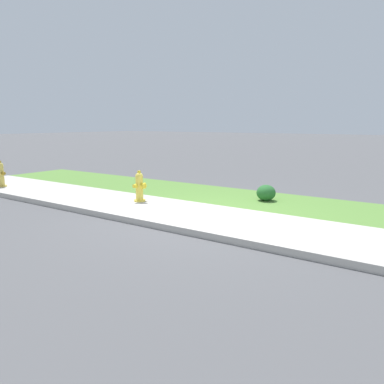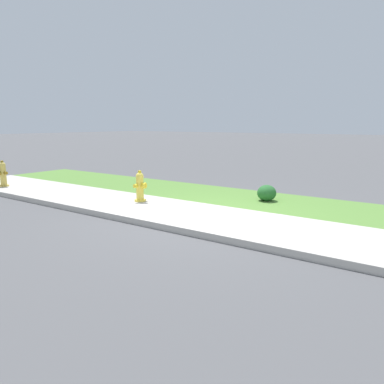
{
  "view_description": "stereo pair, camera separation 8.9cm",
  "coord_description": "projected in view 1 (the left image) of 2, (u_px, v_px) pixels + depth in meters",
  "views": [
    {
      "loc": [
        3.86,
        -6.1,
        1.84
      ],
      "look_at": [
        -0.56,
        0.33,
        0.4
      ],
      "focal_mm": 35.0,
      "sensor_mm": 36.0,
      "label": 1
    },
    {
      "loc": [
        3.94,
        -6.05,
        1.84
      ],
      "look_at": [
        -0.56,
        0.33,
        0.4
      ],
      "focal_mm": 35.0,
      "sensor_mm": 36.0,
      "label": 2
    }
  ],
  "objects": [
    {
      "name": "fire_hydrant_far_end",
      "position": [
        140.0,
        187.0,
        8.83
      ],
      "size": [
        0.33,
        0.36,
        0.74
      ],
      "rotation": [
        0.0,
        0.0,
        4.61
      ],
      "color": "yellow",
      "rests_on": "ground"
    },
    {
      "name": "shrub_bush_far_verge",
      "position": [
        266.0,
        193.0,
        8.98
      ],
      "size": [
        0.45,
        0.45,
        0.39
      ],
      "color": "#28662D",
      "rests_on": "ground"
    },
    {
      "name": "fire_hydrant_mid_block",
      "position": [
        1.0,
        174.0,
        10.87
      ],
      "size": [
        0.36,
        0.33,
        0.77
      ],
      "rotation": [
        0.0,
        0.0,
        3.22
      ],
      "color": "gold",
      "rests_on": "ground"
    },
    {
      "name": "street_curb",
      "position": [
        170.0,
        227.0,
        6.49
      ],
      "size": [
        18.0,
        0.16,
        0.12
      ],
      "primitive_type": "cube",
      "color": "#BCB7AD",
      "rests_on": "ground"
    },
    {
      "name": "ground_plane",
      "position": [
        206.0,
        217.0,
        7.43
      ],
      "size": [
        120.0,
        120.0,
        0.0
      ],
      "primitive_type": "plane",
      "color": "#515154"
    },
    {
      "name": "sidewalk_pavement",
      "position": [
        206.0,
        217.0,
        7.43
      ],
      "size": [
        18.0,
        2.12,
        0.01
      ],
      "primitive_type": "cube",
      "color": "#BCB7AD",
      "rests_on": "ground"
    },
    {
      "name": "grass_verge",
      "position": [
        253.0,
        199.0,
        9.2
      ],
      "size": [
        18.0,
        2.25,
        0.01
      ],
      "primitive_type": "cube",
      "color": "#568438",
      "rests_on": "ground"
    }
  ]
}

